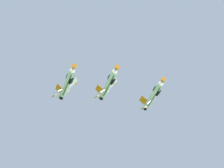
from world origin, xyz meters
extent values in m
cylinder|color=white|center=(29.33, 120.79, 101.81)|extent=(3.98, 12.10, 1.70)
cube|color=#383D47|center=(29.70, 120.86, 101.53)|extent=(3.11, 10.12, 1.39)
cone|color=orange|center=(30.71, 113.77, 101.81)|extent=(2.00, 2.66, 1.56)
cone|color=black|center=(28.03, 127.41, 101.81)|extent=(1.64, 1.83, 1.36)
ellipsoid|color=#192333|center=(29.34, 118.10, 102.20)|extent=(2.13, 3.44, 1.54)
cube|color=black|center=(30.38, 118.79, 101.33)|extent=(1.73, 2.42, 1.38)
cube|color=white|center=(30.61, 122.79, 103.85)|extent=(3.12, 2.60, 3.48)
cube|color=orange|center=(31.63, 124.13, 105.52)|extent=(0.97, 1.68, 0.59)
cube|color=white|center=(27.53, 122.18, 99.68)|extent=(3.28, 3.17, 3.48)
cube|color=orange|center=(26.07, 123.03, 98.00)|extent=(1.42, 1.57, 0.59)
cube|color=white|center=(29.25, 125.97, 103.03)|extent=(1.75, 1.94, 1.85)
cube|color=white|center=(27.45, 125.61, 100.59)|extent=(2.14, 2.22, 1.85)
cube|color=orange|center=(26.99, 125.22, 102.90)|extent=(2.66, 2.98, 1.72)
cylinder|color=white|center=(14.35, 115.61, 100.61)|extent=(3.98, 12.10, 1.70)
cube|color=#383D47|center=(14.70, 115.68, 100.30)|extent=(3.16, 10.13, 1.36)
cone|color=orange|center=(15.73, 108.60, 100.61)|extent=(2.00, 2.66, 1.56)
cone|color=black|center=(13.05, 122.24, 100.61)|extent=(1.64, 1.83, 1.36)
ellipsoid|color=#192333|center=(14.38, 112.93, 101.02)|extent=(2.14, 3.44, 1.55)
cube|color=black|center=(15.37, 113.61, 100.08)|extent=(1.75, 2.42, 1.38)
cube|color=white|center=(15.74, 117.64, 102.54)|extent=(3.30, 2.65, 3.33)
cube|color=orange|center=(16.86, 119.00, 104.14)|extent=(0.99, 1.69, 0.58)
cube|color=white|center=(12.42, 116.98, 98.56)|extent=(3.43, 3.29, 3.33)
cube|color=orange|center=(10.87, 117.82, 96.96)|extent=(1.43, 1.58, 0.58)
cube|color=white|center=(14.34, 120.81, 101.77)|extent=(1.84, 1.96, 1.78)
cube|color=white|center=(12.40, 120.43, 99.44)|extent=(2.23, 2.27, 1.78)
cube|color=orange|center=(12.07, 120.06, 101.78)|extent=(2.57, 2.96, 1.84)
cylinder|color=white|center=(1.82, 115.27, 99.29)|extent=(3.98, 12.10, 1.70)
cube|color=#383D47|center=(2.16, 115.34, 98.98)|extent=(3.20, 10.14, 1.33)
cone|color=orange|center=(3.20, 108.25, 99.29)|extent=(2.00, 2.66, 1.56)
cone|color=black|center=(0.52, 121.89, 99.29)|extent=(1.64, 1.83, 1.36)
ellipsoid|color=#192333|center=(1.87, 112.59, 99.73)|extent=(2.14, 3.44, 1.55)
cube|color=black|center=(2.82, 113.26, 98.75)|extent=(1.76, 2.42, 1.38)
cube|color=white|center=(3.29, 117.31, 101.15)|extent=(3.42, 2.69, 3.22)
cube|color=orange|center=(4.48, 118.68, 102.69)|extent=(1.00, 1.69, 0.57)
cube|color=white|center=(-0.19, 116.62, 97.32)|extent=(3.53, 3.37, 3.22)
cube|color=orange|center=(-1.81, 117.44, 95.78)|extent=(1.44, 1.59, 0.57)
cube|color=white|center=(1.85, 120.47, 100.41)|extent=(1.90, 1.97, 1.72)
cube|color=white|center=(-0.18, 120.07, 98.18)|extent=(2.28, 2.31, 1.72)
cube|color=orange|center=(-0.41, 119.72, 100.53)|extent=(2.51, 2.95, 1.91)
camera|label=1|loc=(0.61, -1.84, 1.96)|focal=81.23mm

